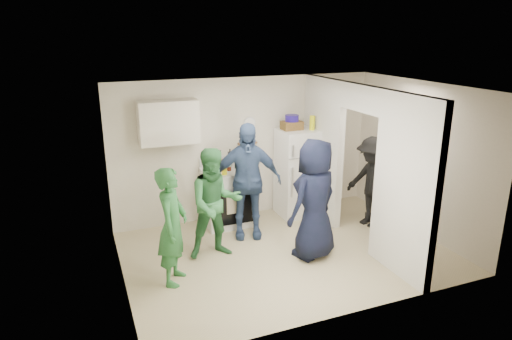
{
  "coord_description": "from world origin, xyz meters",
  "views": [
    {
      "loc": [
        -2.78,
        -5.67,
        3.28
      ],
      "look_at": [
        -0.34,
        0.4,
        1.25
      ],
      "focal_mm": 32.0,
      "sensor_mm": 36.0,
      "label": 1
    }
  ],
  "objects_px": {
    "wicker_basket": "(292,125)",
    "person_nook": "(372,182)",
    "person_green_left": "(172,226)",
    "person_green_center": "(215,204)",
    "blue_bowl": "(292,118)",
    "person_navy": "(314,199)",
    "stove": "(228,197)",
    "fridge": "(297,173)",
    "yellow_cup_stack_top": "(312,123)",
    "person_denim": "(247,181)"
  },
  "relations": [
    {
      "from": "person_green_left",
      "to": "person_navy",
      "type": "relative_size",
      "value": 0.89
    },
    {
      "from": "fridge",
      "to": "person_nook",
      "type": "relative_size",
      "value": 1.01
    },
    {
      "from": "yellow_cup_stack_top",
      "to": "stove",
      "type": "bearing_deg",
      "value": 175.15
    },
    {
      "from": "stove",
      "to": "fridge",
      "type": "bearing_deg",
      "value": -1.31
    },
    {
      "from": "yellow_cup_stack_top",
      "to": "person_denim",
      "type": "relative_size",
      "value": 0.13
    },
    {
      "from": "person_nook",
      "to": "person_green_left",
      "type": "bearing_deg",
      "value": -92.98
    },
    {
      "from": "person_denim",
      "to": "person_nook",
      "type": "height_order",
      "value": "person_denim"
    },
    {
      "from": "person_green_left",
      "to": "person_denim",
      "type": "height_order",
      "value": "person_denim"
    },
    {
      "from": "yellow_cup_stack_top",
      "to": "fridge",
      "type": "bearing_deg",
      "value": 155.56
    },
    {
      "from": "person_green_left",
      "to": "person_green_center",
      "type": "height_order",
      "value": "person_green_center"
    },
    {
      "from": "wicker_basket",
      "to": "person_denim",
      "type": "height_order",
      "value": "person_denim"
    },
    {
      "from": "fridge",
      "to": "person_green_left",
      "type": "xyz_separation_m",
      "value": [
        -2.59,
        -1.51,
        0.01
      ]
    },
    {
      "from": "wicker_basket",
      "to": "person_nook",
      "type": "relative_size",
      "value": 0.22
    },
    {
      "from": "fridge",
      "to": "wicker_basket",
      "type": "xyz_separation_m",
      "value": [
        -0.1,
        0.05,
        0.87
      ]
    },
    {
      "from": "blue_bowl",
      "to": "person_nook",
      "type": "height_order",
      "value": "blue_bowl"
    },
    {
      "from": "yellow_cup_stack_top",
      "to": "person_navy",
      "type": "relative_size",
      "value": 0.14
    },
    {
      "from": "fridge",
      "to": "yellow_cup_stack_top",
      "type": "bearing_deg",
      "value": -24.44
    },
    {
      "from": "person_green_center",
      "to": "person_nook",
      "type": "bearing_deg",
      "value": 4.6
    },
    {
      "from": "person_navy",
      "to": "person_nook",
      "type": "bearing_deg",
      "value": -178.73
    },
    {
      "from": "fridge",
      "to": "person_denim",
      "type": "relative_size",
      "value": 0.83
    },
    {
      "from": "yellow_cup_stack_top",
      "to": "person_nook",
      "type": "height_order",
      "value": "yellow_cup_stack_top"
    },
    {
      "from": "wicker_basket",
      "to": "person_green_center",
      "type": "height_order",
      "value": "wicker_basket"
    },
    {
      "from": "person_green_left",
      "to": "person_denim",
      "type": "relative_size",
      "value": 0.85
    },
    {
      "from": "person_nook",
      "to": "fridge",
      "type": "bearing_deg",
      "value": -146.59
    },
    {
      "from": "blue_bowl",
      "to": "person_denim",
      "type": "distance_m",
      "value": 1.49
    },
    {
      "from": "fridge",
      "to": "wicker_basket",
      "type": "distance_m",
      "value": 0.87
    },
    {
      "from": "yellow_cup_stack_top",
      "to": "person_navy",
      "type": "height_order",
      "value": "yellow_cup_stack_top"
    },
    {
      "from": "blue_bowl",
      "to": "fridge",
      "type": "bearing_deg",
      "value": -26.57
    },
    {
      "from": "person_nook",
      "to": "person_denim",
      "type": "bearing_deg",
      "value": -112.77
    },
    {
      "from": "person_green_center",
      "to": "person_navy",
      "type": "relative_size",
      "value": 0.92
    },
    {
      "from": "person_denim",
      "to": "person_green_left",
      "type": "bearing_deg",
      "value": -128.83
    },
    {
      "from": "stove",
      "to": "wicker_basket",
      "type": "distance_m",
      "value": 1.68
    },
    {
      "from": "fridge",
      "to": "wicker_basket",
      "type": "relative_size",
      "value": 4.53
    },
    {
      "from": "stove",
      "to": "blue_bowl",
      "type": "xyz_separation_m",
      "value": [
        1.21,
        0.02,
        1.3
      ]
    },
    {
      "from": "stove",
      "to": "person_navy",
      "type": "xyz_separation_m",
      "value": [
        0.81,
        -1.59,
        0.41
      ]
    },
    {
      "from": "fridge",
      "to": "blue_bowl",
      "type": "xyz_separation_m",
      "value": [
        -0.1,
        0.05,
        1.0
      ]
    },
    {
      "from": "stove",
      "to": "person_denim",
      "type": "distance_m",
      "value": 0.74
    },
    {
      "from": "wicker_basket",
      "to": "person_nook",
      "type": "bearing_deg",
      "value": -43.0
    },
    {
      "from": "blue_bowl",
      "to": "wicker_basket",
      "type": "bearing_deg",
      "value": 0.0
    },
    {
      "from": "person_green_center",
      "to": "person_navy",
      "type": "bearing_deg",
      "value": -19.17
    },
    {
      "from": "person_green_center",
      "to": "person_nook",
      "type": "distance_m",
      "value": 2.8
    },
    {
      "from": "blue_bowl",
      "to": "person_navy",
      "type": "height_order",
      "value": "blue_bowl"
    },
    {
      "from": "person_denim",
      "to": "person_navy",
      "type": "xyz_separation_m",
      "value": [
        0.67,
        -1.02,
        -0.05
      ]
    },
    {
      "from": "fridge",
      "to": "person_green_center",
      "type": "relative_size",
      "value": 0.95
    },
    {
      "from": "person_denim",
      "to": "stove",
      "type": "bearing_deg",
      "value": 120.21
    },
    {
      "from": "wicker_basket",
      "to": "person_navy",
      "type": "distance_m",
      "value": 1.83
    },
    {
      "from": "person_green_center",
      "to": "fridge",
      "type": "bearing_deg",
      "value": 31.76
    },
    {
      "from": "wicker_basket",
      "to": "blue_bowl",
      "type": "height_order",
      "value": "blue_bowl"
    },
    {
      "from": "wicker_basket",
      "to": "person_green_center",
      "type": "distance_m",
      "value": 2.21
    },
    {
      "from": "stove",
      "to": "person_nook",
      "type": "height_order",
      "value": "person_nook"
    }
  ]
}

